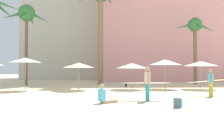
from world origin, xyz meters
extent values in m
cube|color=pink|center=(9.77, 27.88, 8.32)|extent=(21.06, 11.29, 16.65)
cylinder|color=#896B4C|center=(-0.57, 17.74, 4.94)|extent=(0.57, 0.57, 9.89)
cylinder|color=brown|center=(-7.93, 16.98, 3.60)|extent=(0.29, 0.29, 7.19)
sphere|color=#387A3D|center=(-7.93, 16.98, 7.19)|extent=(1.66, 1.66, 1.66)
cone|color=#387A3D|center=(-6.65, 17.12, 6.75)|extent=(1.93, 0.58, 1.21)
cone|color=#387A3D|center=(-7.86, 18.29, 6.81)|extent=(0.46, 1.95, 1.10)
cone|color=#387A3D|center=(-9.27, 16.93, 6.90)|extent=(1.99, 0.43, 0.92)
cone|color=#387A3D|center=(-7.87, 15.71, 6.73)|extent=(0.45, 1.91, 1.25)
cylinder|color=brown|center=(9.68, 18.22, 3.23)|extent=(0.38, 0.38, 6.46)
sphere|color=#387A3D|center=(9.68, 18.22, 6.46)|extent=(1.51, 1.51, 1.51)
cone|color=#387A3D|center=(10.84, 17.99, 6.06)|extent=(1.80, 0.67, 1.11)
cone|color=#387A3D|center=(9.89, 19.45, 6.20)|extent=(0.64, 1.86, 0.85)
cone|color=#387A3D|center=(8.43, 18.14, 6.23)|extent=(1.85, 0.45, 0.78)
cone|color=#387A3D|center=(9.67, 17.06, 6.02)|extent=(0.34, 1.74, 1.18)
cone|color=#428447|center=(-9.82, 16.85, 7.89)|extent=(2.66, 0.45, 1.25)
cone|color=#428447|center=(-10.62, 18.17, 7.70)|extent=(1.76, 2.33, 1.59)
cylinder|color=gray|center=(-2.27, 11.83, 1.06)|extent=(0.06, 0.06, 2.12)
cone|color=beige|center=(-2.27, 11.83, 1.92)|extent=(2.51, 2.51, 0.39)
cylinder|color=gray|center=(7.61, 12.26, 1.13)|extent=(0.06, 0.06, 2.26)
cone|color=white|center=(7.61, 12.26, 2.06)|extent=(2.75, 2.75, 0.40)
cylinder|color=gray|center=(1.96, 12.27, 1.05)|extent=(0.06, 0.06, 2.10)
cone|color=beige|center=(1.96, 12.27, 1.89)|extent=(2.62, 2.62, 0.43)
cylinder|color=gray|center=(4.76, 12.56, 1.20)|extent=(0.06, 0.06, 2.40)
cone|color=white|center=(4.76, 12.56, 2.18)|extent=(2.67, 2.67, 0.45)
cylinder|color=gray|center=(-6.29, 11.67, 1.24)|extent=(0.06, 0.06, 2.49)
cone|color=white|center=(-6.29, 11.67, 2.31)|extent=(2.43, 2.43, 0.36)
cube|color=white|center=(3.43, 3.26, 0.01)|extent=(1.91, 1.19, 0.01)
cube|color=#40626A|center=(2.65, 3.39, 0.21)|extent=(0.33, 0.34, 0.42)
cube|color=#334E55|center=(2.74, 3.47, 0.13)|extent=(0.18, 0.20, 0.18)
cylinder|color=tan|center=(-0.20, 5.13, 0.08)|extent=(0.78, 0.52, 0.16)
cylinder|color=tan|center=(-0.11, 4.95, 0.08)|extent=(0.78, 0.52, 0.16)
cube|color=#4CB2DB|center=(-0.51, 4.85, 0.40)|extent=(0.38, 0.46, 0.56)
sphere|color=tan|center=(-0.51, 4.85, 0.82)|extent=(0.33, 0.33, 0.24)
cylinder|color=gold|center=(5.97, 7.16, 0.41)|extent=(0.17, 0.17, 0.82)
cylinder|color=gold|center=(5.99, 7.36, 0.41)|extent=(0.17, 0.17, 0.82)
cube|color=#4CB2DB|center=(5.98, 7.26, 1.09)|extent=(0.25, 0.41, 0.54)
sphere|color=tan|center=(5.98, 7.26, 1.50)|extent=(0.26, 0.26, 0.24)
cylinder|color=tan|center=(5.96, 7.01, 1.05)|extent=(0.11, 0.11, 0.51)
cylinder|color=tan|center=(6.00, 7.51, 1.05)|extent=(0.11, 0.11, 0.51)
ellipsoid|color=beige|center=(5.98, 7.56, 0.90)|extent=(2.73, 0.49, 0.28)
ellipsoid|color=#BF4332|center=(5.98, 7.56, 0.90)|extent=(2.74, 0.51, 0.26)
cylinder|color=teal|center=(1.82, 5.63, 0.44)|extent=(0.17, 0.17, 0.89)
cylinder|color=teal|center=(1.83, 5.43, 0.44)|extent=(0.17, 0.17, 0.89)
cube|color=beige|center=(1.83, 5.53, 1.18)|extent=(0.24, 0.41, 0.59)
sphere|color=tan|center=(1.83, 5.53, 1.61)|extent=(0.25, 0.25, 0.24)
cylinder|color=tan|center=(1.81, 5.78, 1.14)|extent=(0.10, 0.10, 0.56)
cylinder|color=tan|center=(1.84, 5.28, 1.14)|extent=(0.10, 0.10, 0.56)
ellipsoid|color=#B2B2B7|center=(1.83, 5.83, 0.90)|extent=(2.67, 0.33, 0.07)
ellipsoid|color=#A12A19|center=(1.83, 5.83, 0.90)|extent=(2.68, 0.36, 0.04)
cube|color=black|center=(0.76, 5.84, 0.78)|extent=(0.10, 0.02, 0.18)
camera|label=1|loc=(-0.56, -6.03, 1.65)|focal=36.72mm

